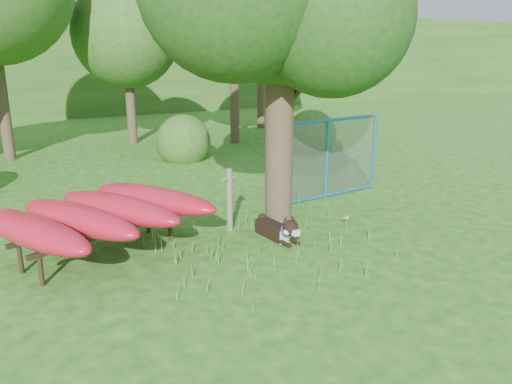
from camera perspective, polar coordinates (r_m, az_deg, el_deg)
ground at (r=8.32m, az=3.04°, el=-8.77°), size 80.00×80.00×0.00m
wooden_post at (r=9.83m, az=-3.04°, el=-0.71°), size 0.35×0.17×1.27m
kayak_rack at (r=8.98m, az=-17.53°, el=-2.37°), size 4.08×3.66×1.01m
husky_dog at (r=9.48m, az=2.63°, el=-4.32°), size 0.36×1.30×0.57m
fence_section at (r=12.15m, az=8.10°, el=3.78°), size 3.32×0.31×3.24m
wildflower_clump at (r=10.29m, az=10.26°, el=-3.00°), size 0.11×0.10×0.24m
bg_tree_c at (r=20.14m, az=-14.63°, el=17.04°), size 4.00×4.00×6.12m
bg_tree_d at (r=19.67m, az=-2.59°, el=20.40°), size 4.80×4.80×7.50m
bg_tree_e at (r=23.76m, az=0.60°, el=19.93°), size 4.60×4.60×7.55m
shrub_right at (r=18.19m, az=6.27°, el=4.63°), size 1.80×1.80×1.80m
shrub_mid at (r=16.86m, az=-8.21°, el=3.69°), size 1.80×1.80×1.80m
wooded_hillside at (r=34.56m, az=-24.18°, el=13.55°), size 80.00×12.00×6.00m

